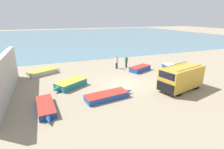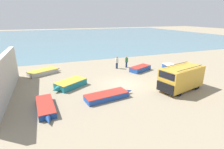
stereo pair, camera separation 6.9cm
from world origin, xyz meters
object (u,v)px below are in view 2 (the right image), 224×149
object	(u,v)px
parked_van	(181,78)
fisherman_0	(117,61)
fisherman_1	(126,61)
fishing_rowboat_5	(172,68)
fishing_rowboat_2	(108,96)
fishing_rowboat_3	(70,84)
fishing_rowboat_0	(141,68)
fishing_rowboat_1	(44,72)
fishing_rowboat_4	(46,107)

from	to	relation	value
parked_van	fisherman_0	world-z (taller)	parked_van
fisherman_0	fisherman_1	bearing A→B (deg)	-94.42
fishing_rowboat_5	fishing_rowboat_2	bearing A→B (deg)	123.29
fishing_rowboat_3	fishing_rowboat_2	bearing A→B (deg)	93.68
fishing_rowboat_2	fisherman_1	distance (m)	10.44
parked_van	fisherman_1	size ratio (longest dim) A/B	3.14
fishing_rowboat_5	fisherman_1	world-z (taller)	fisherman_1
fishing_rowboat_0	fisherman_0	bearing A→B (deg)	117.17
fishing_rowboat_5	fisherman_1	size ratio (longest dim) A/B	2.65
fishing_rowboat_1	fishing_rowboat_5	size ratio (longest dim) A/B	0.99
fishing_rowboat_5	fisherman_1	distance (m)	6.30
parked_van	fishing_rowboat_1	xyz separation A→B (m)	(-12.72, 10.18, -0.99)
fishing_rowboat_1	fishing_rowboat_2	distance (m)	10.90
fishing_rowboat_4	fishing_rowboat_5	size ratio (longest dim) A/B	1.02
fisherman_1	fishing_rowboat_5	bearing A→B (deg)	35.07
fishing_rowboat_5	fisherman_0	world-z (taller)	fisherman_0
fishing_rowboat_0	fisherman_0	distance (m)	3.47
fishing_rowboat_1	fisherman_0	distance (m)	9.74
parked_van	fishing_rowboat_5	xyz separation A→B (m)	(3.57, 5.65, -0.93)
fisherman_1	fishing_rowboat_0	bearing A→B (deg)	7.76
parked_van	fishing_rowboat_4	bearing A→B (deg)	-15.72
fishing_rowboat_3	fisherman_0	distance (m)	8.61
fisherman_1	fishing_rowboat_4	bearing A→B (deg)	-71.04
fishing_rowboat_3	fisherman_1	bearing A→B (deg)	176.40
fishing_rowboat_1	fishing_rowboat_4	distance (m)	9.78
parked_van	fishing_rowboat_4	xyz separation A→B (m)	(-12.63, 0.40, -1.02)
parked_van	fishing_rowboat_1	world-z (taller)	parked_van
fishing_rowboat_0	fishing_rowboat_2	size ratio (longest dim) A/B	0.80
parked_van	fishing_rowboat_5	distance (m)	6.74
fishing_rowboat_3	fishing_rowboat_4	distance (m)	4.76
parked_van	fisherman_0	distance (m)	9.74
fishing_rowboat_4	fishing_rowboat_5	bearing A→B (deg)	103.45
fishing_rowboat_1	fisherman_0	bearing A→B (deg)	-31.76
parked_van	fishing_rowboat_1	bearing A→B (deg)	-52.57
fishing_rowboat_2	fishing_rowboat_4	size ratio (longest dim) A/B	1.09
fishing_rowboat_2	fishing_rowboat_3	bearing A→B (deg)	117.94
fishing_rowboat_1	fishing_rowboat_3	size ratio (longest dim) A/B	1.13
fishing_rowboat_2	fishing_rowboat_5	size ratio (longest dim) A/B	1.11
parked_van	fisherman_1	world-z (taller)	parked_van
fishing_rowboat_3	fishing_rowboat_4	world-z (taller)	fishing_rowboat_3
parked_van	fisherman_0	size ratio (longest dim) A/B	2.96
fishing_rowboat_4	fisherman_1	bearing A→B (deg)	124.16
parked_van	fishing_rowboat_1	size ratio (longest dim) A/B	1.19
fishing_rowboat_5	fisherman_1	bearing A→B (deg)	63.60
parked_van	fishing_rowboat_3	xyz separation A→B (m)	(-10.22, 4.51, -0.93)
fishing_rowboat_1	fishing_rowboat_3	distance (m)	6.20
fishing_rowboat_3	fisherman_1	size ratio (longest dim) A/B	2.33
fishing_rowboat_3	fishing_rowboat_0	bearing A→B (deg)	162.40
fishing_rowboat_5	fisherman_0	xyz separation A→B (m)	(-6.62, 3.59, 0.68)
fishing_rowboat_2	fisherman_0	distance (m)	9.66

